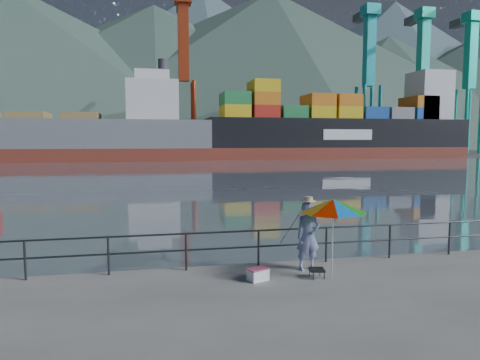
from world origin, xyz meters
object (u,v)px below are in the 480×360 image
Objects in this scene: beach_umbrella at (333,206)px; bulk_carrier at (60,137)px; cooler_bag at (258,275)px; container_ship at (346,128)px; fisherman at (308,236)px.

bulk_carrier reaches higher than beach_umbrella.
container_ship reaches higher than cooler_bag.
container_ship reaches higher than bulk_carrier.
fisherman is 1.29m from beach_umbrella.
bulk_carrier reaches higher than cooler_bag.
bulk_carrier is at bearing 106.13° from beach_umbrella.
fisherman is at bearing -73.95° from bulk_carrier.
cooler_bag is at bearing -116.84° from container_ship.
beach_umbrella is 79.27m from container_ship.
bulk_carrier reaches higher than fisherman.
beach_umbrella is 73.11m from bulk_carrier.
cooler_bag is (-1.53, -0.59, -0.78)m from fisherman.
beach_umbrella is 4.25× the size of cooler_bag.
bulk_carrier is (-20.30, 70.20, 2.20)m from beach_umbrella.
fisherman is 72.27m from bulk_carrier.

